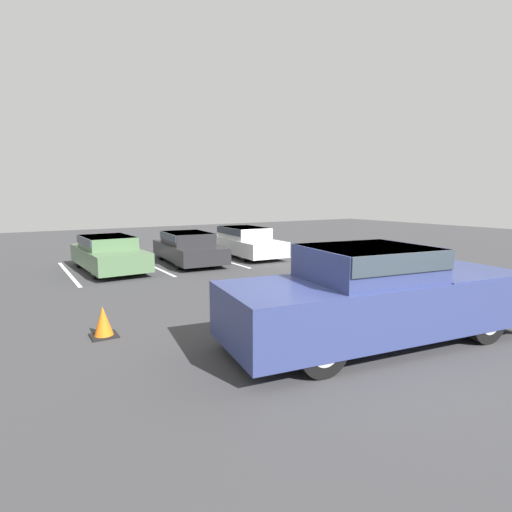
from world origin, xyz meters
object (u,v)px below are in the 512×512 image
parked_sedan_c (245,241)px  wheel_stop_curb (110,255)px  parked_sedan_a (108,252)px  traffic_cone (103,323)px  parked_sedan_b (188,247)px  pickup_truck (380,294)px

parked_sedan_c → wheel_stop_curb: parked_sedan_c is taller
parked_sedan_a → traffic_cone: parked_sedan_a is taller
parked_sedan_c → parked_sedan_b: bearing=-79.7°
parked_sedan_b → wheel_stop_curb: parked_sedan_b is taller
parked_sedan_b → parked_sedan_c: bearing=101.8°
parked_sedan_c → traffic_cone: parked_sedan_c is taller
parked_sedan_a → wheel_stop_curb: size_ratio=2.56×
parked_sedan_a → parked_sedan_b: parked_sedan_a is taller
pickup_truck → wheel_stop_curb: (-1.85, 13.61, -0.82)m
parked_sedan_b → wheel_stop_curb: 4.19m
traffic_cone → wheel_stop_curb: (2.41, 10.64, -0.21)m
parked_sedan_c → wheel_stop_curb: 6.08m
parked_sedan_b → wheel_stop_curb: size_ratio=2.59×
pickup_truck → parked_sedan_b: pickup_truck is taller
parked_sedan_b → traffic_cone: (-4.76, -7.21, -0.38)m
parked_sedan_c → wheel_stop_curb: size_ratio=2.73×
parked_sedan_c → parked_sedan_a: bearing=-82.8°
parked_sedan_b → wheel_stop_curb: bearing=-141.0°
parked_sedan_a → traffic_cone: 7.34m
wheel_stop_curb → parked_sedan_a: bearing=-102.4°
traffic_cone → parked_sedan_a: bearing=77.0°
parked_sedan_a → parked_sedan_b: 3.11m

